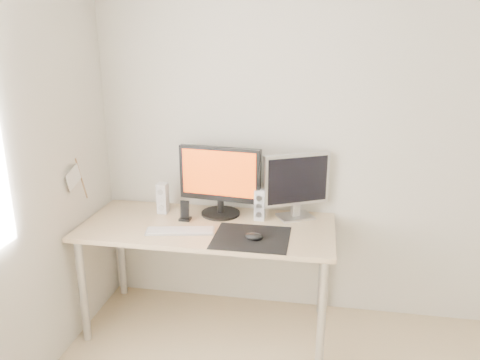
{
  "coord_description": "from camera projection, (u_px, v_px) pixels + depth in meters",
  "views": [
    {
      "loc": [
        -0.25,
        -1.3,
        1.87
      ],
      "look_at": [
        -0.74,
        1.48,
        1.01
      ],
      "focal_mm": 35.0,
      "sensor_mm": 36.0,
      "label": 1
    }
  ],
  "objects": [
    {
      "name": "wall_back",
      "position": [
        360.0,
        138.0,
        3.01
      ],
      "size": [
        3.5,
        0.0,
        3.5
      ],
      "primitive_type": "plane",
      "rotation": [
        1.57,
        0.0,
        0.0
      ],
      "color": "silver",
      "rests_on": "ground"
    },
    {
      "name": "mousepad",
      "position": [
        251.0,
        238.0,
        2.78
      ],
      "size": [
        0.45,
        0.4,
        0.0
      ],
      "primitive_type": "cube",
      "color": "black",
      "rests_on": "desk"
    },
    {
      "name": "mouse",
      "position": [
        254.0,
        237.0,
        2.74
      ],
      "size": [
        0.11,
        0.07,
        0.04
      ],
      "primitive_type": "ellipsoid",
      "color": "black",
      "rests_on": "mousepad"
    },
    {
      "name": "desk",
      "position": [
        208.0,
        236.0,
        2.99
      ],
      "size": [
        1.6,
        0.7,
        0.73
      ],
      "color": "#D1B587",
      "rests_on": "ground"
    },
    {
      "name": "main_monitor",
      "position": [
        220.0,
        179.0,
        3.07
      ],
      "size": [
        0.55,
        0.29,
        0.47
      ],
      "color": "black",
      "rests_on": "desk"
    },
    {
      "name": "second_monitor",
      "position": [
        296.0,
        183.0,
        3.02
      ],
      "size": [
        0.42,
        0.25,
        0.43
      ],
      "color": "#BBBBBE",
      "rests_on": "desk"
    },
    {
      "name": "speaker_left",
      "position": [
        163.0,
        198.0,
        3.15
      ],
      "size": [
        0.07,
        0.08,
        0.21
      ],
      "color": "white",
      "rests_on": "desk"
    },
    {
      "name": "speaker_right",
      "position": [
        260.0,
        204.0,
        3.03
      ],
      "size": [
        0.07,
        0.08,
        0.21
      ],
      "color": "white",
      "rests_on": "desk"
    },
    {
      "name": "keyboard",
      "position": [
        180.0,
        231.0,
        2.86
      ],
      "size": [
        0.44,
        0.2,
        0.02
      ],
      "color": "silver",
      "rests_on": "desk"
    },
    {
      "name": "phone_dock",
      "position": [
        185.0,
        214.0,
        3.04
      ],
      "size": [
        0.07,
        0.06,
        0.13
      ],
      "color": "black",
      "rests_on": "desk"
    },
    {
      "name": "pennant",
      "position": [
        76.0,
        177.0,
        2.87
      ],
      "size": [
        0.01,
        0.23,
        0.29
      ],
      "color": "#A57F54",
      "rests_on": "wall_left"
    }
  ]
}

